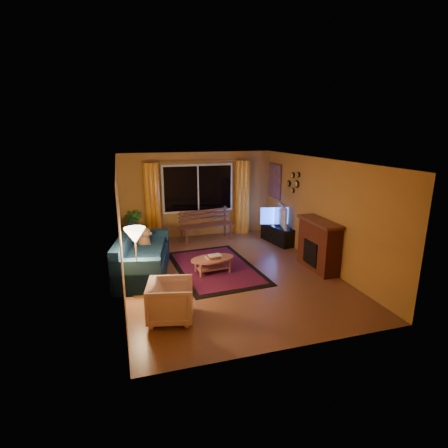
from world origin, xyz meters
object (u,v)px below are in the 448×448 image
object	(u,v)px
armchair	(171,299)
sofa	(143,255)
floor_lamp	(137,263)
coffee_table	(213,265)
tv_console	(278,234)
bench	(207,233)

from	to	relation	value
armchair	sofa	bearing A→B (deg)	20.38
floor_lamp	sofa	bearing A→B (deg)	80.26
floor_lamp	coffee_table	size ratio (longest dim) A/B	1.37
tv_console	sofa	bearing A→B (deg)	-172.40
coffee_table	bench	bearing A→B (deg)	79.29
sofa	armchair	xyz separation A→B (m)	(0.29, -2.12, -0.08)
bench	coffee_table	distance (m)	2.37
bench	floor_lamp	size ratio (longest dim) A/B	1.14
bench	floor_lamp	bearing A→B (deg)	-136.39
floor_lamp	tv_console	bearing A→B (deg)	29.74
bench	sofa	distance (m)	2.73
armchair	tv_console	size ratio (longest dim) A/B	0.64
floor_lamp	tv_console	world-z (taller)	floor_lamp
floor_lamp	bench	bearing A→B (deg)	55.15
sofa	tv_console	xyz separation A→B (m)	(3.82, 1.21, -0.21)
sofa	coffee_table	size ratio (longest dim) A/B	2.27
coffee_table	sofa	bearing A→B (deg)	165.02
coffee_table	floor_lamp	bearing A→B (deg)	-157.58
bench	armchair	distance (m)	4.37
bench	tv_console	distance (m)	2.04
sofa	tv_console	world-z (taller)	sofa
bench	armchair	size ratio (longest dim) A/B	2.05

